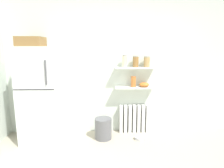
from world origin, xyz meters
TOP-DOWN VIEW (x-y plane):
  - back_wall at (0.00, 2.05)m, footprint 7.04×0.10m
  - refrigerator at (-1.47, 1.68)m, footprint 0.67×0.68m
  - radiator at (0.27, 1.92)m, footprint 0.59×0.12m
  - wall_shelf_lower at (0.27, 1.89)m, footprint 0.77×0.22m
  - wall_shelf_upper at (0.27, 1.89)m, footprint 0.77×0.22m
  - storage_jar_0 at (0.06, 1.89)m, footprint 0.08×0.08m
  - storage_jar_1 at (0.27, 1.89)m, footprint 0.11×0.11m
  - storage_jar_2 at (0.48, 1.89)m, footprint 0.11×0.11m
  - vase at (0.24, 1.89)m, footprint 0.10×0.10m
  - shelf_bowl at (0.45, 1.89)m, footprint 0.19×0.19m
  - trash_bin at (-0.35, 1.65)m, footprint 0.31×0.31m
  - pet_food_bowl at (0.33, 1.58)m, footprint 0.18×0.18m

SIDE VIEW (x-z plane):
  - pet_food_bowl at x=0.33m, z-range 0.00..0.05m
  - trash_bin at x=-0.35m, z-range 0.00..0.39m
  - radiator at x=0.27m, z-range 0.00..0.56m
  - refrigerator at x=-1.47m, z-range -0.04..1.82m
  - wall_shelf_lower at x=0.27m, z-range 0.91..0.94m
  - shelf_bowl at x=0.45m, z-range 0.94..1.02m
  - vase at x=0.24m, z-range 0.94..1.14m
  - back_wall at x=0.00m, z-range 0.00..2.60m
  - wall_shelf_upper at x=0.27m, z-range 1.29..1.32m
  - storage_jar_2 at x=0.48m, z-range 1.32..1.52m
  - storage_jar_1 at x=0.27m, z-range 1.32..1.53m
  - storage_jar_0 at x=0.06m, z-range 1.32..1.54m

